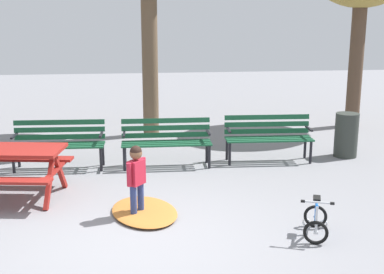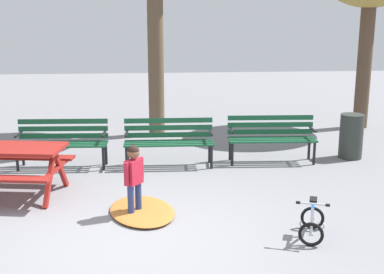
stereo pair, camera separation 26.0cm
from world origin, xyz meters
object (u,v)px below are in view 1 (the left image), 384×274
park_bench_left (166,138)px  child_standing (136,176)px  picnic_table (2,160)px  kids_bicycle (316,220)px  park_bench_right (268,134)px  trash_bin (346,135)px  park_bench_far_left (59,140)px

park_bench_left → child_standing: child_standing is taller
picnic_table → kids_bicycle: picnic_table is taller
park_bench_right → kids_bicycle: size_ratio=2.58×
picnic_table → trash_bin: bearing=14.5°
park_bench_far_left → child_standing: size_ratio=1.63×
park_bench_left → trash_bin: bearing=3.2°
park_bench_far_left → trash_bin: (5.37, 0.11, -0.09)m
park_bench_right → child_standing: bearing=-135.6°
picnic_table → park_bench_right: park_bench_right is taller
park_bench_left → trash_bin: size_ratio=1.90×
park_bench_right → child_standing: 3.46m
park_bench_left → child_standing: (-0.57, -2.33, 0.07)m
trash_bin → kids_bicycle: bearing=-118.4°
park_bench_left → child_standing: size_ratio=1.62×
picnic_table → child_standing: 2.19m
child_standing → kids_bicycle: child_standing is taller
picnic_table → trash_bin: 6.22m
picnic_table → kids_bicycle: size_ratio=3.16×
park_bench_far_left → trash_bin: 5.37m
picnic_table → trash_bin: size_ratio=2.35×
park_bench_left → trash_bin: 3.48m
child_standing → trash_bin: size_ratio=1.17×
park_bench_left → child_standing: 2.40m
park_bench_left → park_bench_right: 1.90m
picnic_table → park_bench_right: 4.67m
picnic_table → child_standing: bearing=-26.1°
picnic_table → trash_bin: trash_bin is taller
child_standing → trash_bin: bearing=32.0°
park_bench_right → park_bench_left: bearing=-177.3°
picnic_table → kids_bicycle: bearing=-24.1°
park_bench_left → park_bench_right: size_ratio=0.99×
park_bench_right → child_standing: child_standing is taller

